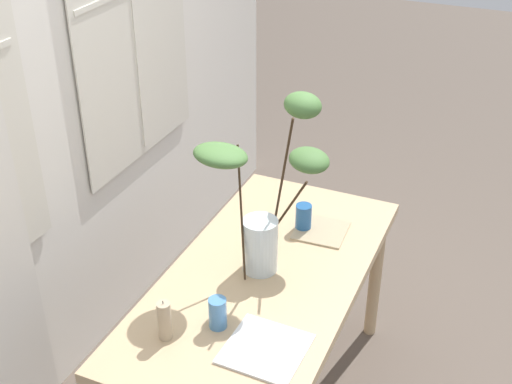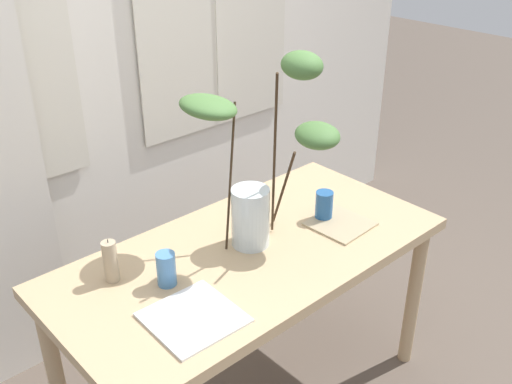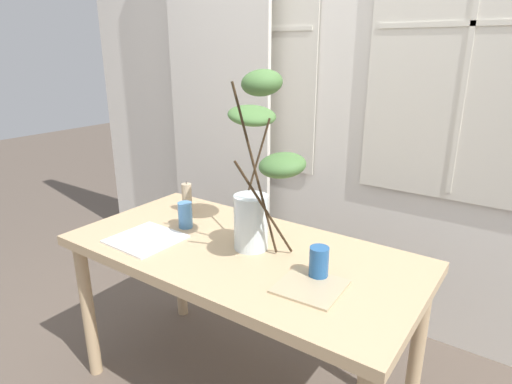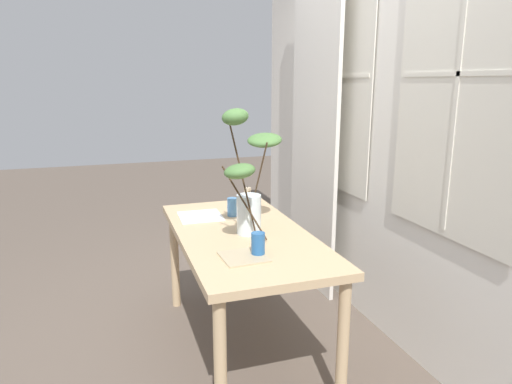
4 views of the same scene
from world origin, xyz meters
name	(u,v)px [view 4 (image 4 of 4)]	position (x,y,z in m)	size (l,w,h in m)	color
ground	(243,347)	(0.00, 0.00, 0.00)	(14.00, 14.00, 0.00)	brown
back_wall_with_windows	(394,124)	(0.00, 0.98, 1.34)	(4.07, 0.14, 2.66)	silver
curtain_sheer_side	(314,122)	(-0.78, 0.81, 1.30)	(0.77, 0.03, 2.59)	silver
dining_table	(242,246)	(0.00, 0.00, 0.66)	(1.47, 0.73, 0.74)	tan
vase_with_branches	(249,180)	(0.07, 0.02, 1.07)	(0.55, 0.49, 0.73)	silver
drinking_glass_blue_left	(232,207)	(-0.34, 0.03, 0.80)	(0.07, 0.07, 0.12)	#4C84BC
drinking_glass_blue_right	(258,244)	(0.37, -0.03, 0.80)	(0.07, 0.07, 0.12)	#235693
plate_square_left	(200,216)	(-0.38, -0.17, 0.75)	(0.27, 0.27, 0.01)	white
plate_square_right	(244,257)	(0.38, -0.11, 0.75)	(0.22, 0.22, 0.01)	tan
pillar_candle	(248,198)	(-0.46, 0.18, 0.82)	(0.05, 0.05, 0.16)	tan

